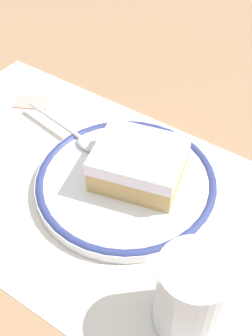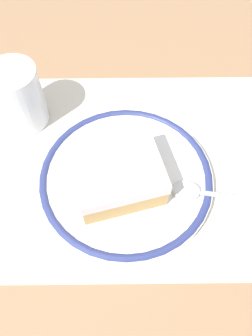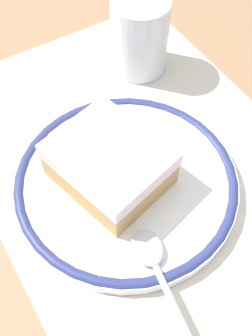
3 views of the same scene
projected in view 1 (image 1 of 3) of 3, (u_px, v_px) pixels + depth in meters
name	position (u px, v px, depth m)	size (l,w,h in m)	color
ground_plane	(90.00, 190.00, 0.55)	(2.40, 2.40, 0.00)	#9E7551
placemat	(90.00, 190.00, 0.54)	(0.54, 0.31, 0.00)	beige
plate	(126.00, 182.00, 0.54)	(0.22, 0.22, 0.02)	white
cake_slice	(139.00, 164.00, 0.52)	(0.12, 0.11, 0.05)	tan
spoon	(79.00, 136.00, 0.59)	(0.14, 0.04, 0.01)	silver
cup	(191.00, 297.00, 0.40)	(0.07, 0.07, 0.09)	silver
sugar_packet	(32.00, 101.00, 0.66)	(0.05, 0.03, 0.01)	#E5998C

